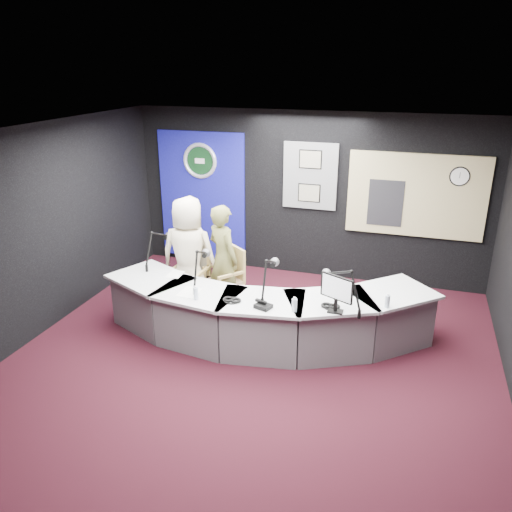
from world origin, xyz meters
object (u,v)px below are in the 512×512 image
(armchair_right, at_px, (224,279))
(person_woman, at_px, (223,258))
(person_man, at_px, (189,254))
(broadcast_desk, at_px, (261,314))
(armchair_left, at_px, (190,279))

(armchair_right, bearing_deg, person_woman, 0.00)
(armchair_right, xyz_separation_m, person_man, (-0.49, -0.13, 0.39))
(person_man, bearing_deg, broadcast_desk, 150.79)
(broadcast_desk, xyz_separation_m, person_woman, (-0.81, 0.72, 0.44))
(broadcast_desk, height_order, armchair_left, armchair_left)
(armchair_left, xyz_separation_m, person_man, (0.00, 0.00, 0.40))
(armchair_right, relative_size, person_man, 0.55)
(person_woman, bearing_deg, broadcast_desk, 171.62)
(person_man, bearing_deg, armchair_left, 180.00)
(armchair_left, relative_size, person_woman, 0.57)
(armchair_right, bearing_deg, person_man, -126.09)
(person_man, bearing_deg, person_woman, -170.03)
(armchair_left, bearing_deg, person_man, 0.00)
(broadcast_desk, relative_size, armchair_right, 4.72)
(armchair_left, distance_m, person_man, 0.40)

